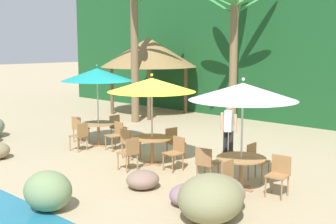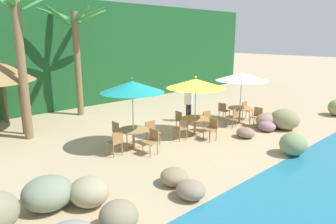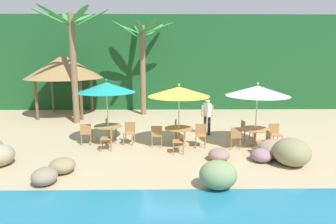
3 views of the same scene
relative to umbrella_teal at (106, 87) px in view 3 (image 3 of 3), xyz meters
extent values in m
plane|color=tan|center=(2.56, -0.23, -2.28)|extent=(120.00, 120.00, 0.00)
cube|color=tan|center=(2.56, -0.23, -2.28)|extent=(18.00, 5.20, 0.01)
cube|color=#194C23|center=(2.56, 8.77, 0.72)|extent=(28.00, 2.40, 6.00)
ellipsoid|color=gray|center=(5.51, -2.14, -2.07)|extent=(0.69, 0.77, 0.44)
ellipsoid|color=#768E5C|center=(3.68, -4.18, -1.89)|extent=(1.01, 0.89, 0.78)
ellipsoid|color=#8C7B59|center=(-0.85, -3.02, -2.05)|extent=(0.77, 0.80, 0.47)
ellipsoid|color=#858157|center=(6.37, -2.49, -1.84)|extent=(1.17, 1.28, 0.89)
ellipsoid|color=gray|center=(6.05, -1.86, -1.95)|extent=(1.17, 0.98, 0.68)
ellipsoid|color=gray|center=(-1.07, -3.84, -2.05)|extent=(0.70, 0.78, 0.47)
ellipsoid|color=#8C6E5F|center=(4.10, -2.01, -2.08)|extent=(0.72, 0.76, 0.42)
cylinder|color=silver|center=(0.00, 0.00, -1.09)|extent=(0.04, 0.04, 2.39)
cone|color=teal|center=(0.00, 0.00, 0.00)|extent=(2.25, 2.25, 0.39)
sphere|color=teal|center=(0.00, 0.00, 0.28)|extent=(0.07, 0.07, 0.07)
cube|color=#A37547|center=(0.00, 0.00, -2.27)|extent=(0.60, 0.12, 0.03)
cube|color=#A37547|center=(0.00, 0.00, -2.27)|extent=(0.12, 0.60, 0.03)
cylinder|color=#A37547|center=(0.00, 0.00, -1.91)|extent=(0.09, 0.09, 0.71)
cylinder|color=#A37547|center=(0.00, 0.00, -1.56)|extent=(1.10, 1.10, 0.03)
cylinder|color=#9E7042|center=(1.00, -0.29, -2.06)|extent=(0.04, 0.04, 0.45)
cylinder|color=#9E7042|center=(0.65, -0.25, -2.06)|extent=(0.04, 0.04, 0.45)
cylinder|color=#9E7042|center=(1.04, 0.07, -2.06)|extent=(0.04, 0.04, 0.45)
cylinder|color=#9E7042|center=(0.69, 0.11, -2.06)|extent=(0.04, 0.04, 0.45)
cube|color=#9E7042|center=(0.85, -0.09, -1.82)|extent=(0.46, 0.46, 0.03)
cube|color=#9E7042|center=(0.87, 0.11, -1.62)|extent=(0.42, 0.08, 0.42)
cylinder|color=#9E7042|center=(0.18, 1.03, -2.06)|extent=(0.04, 0.04, 0.45)
cylinder|color=#9E7042|center=(0.18, 0.67, -2.06)|extent=(0.04, 0.04, 0.45)
cylinder|color=#9E7042|center=(-0.18, 1.03, -2.06)|extent=(0.04, 0.04, 0.45)
cylinder|color=#9E7042|center=(-0.18, 0.67, -2.06)|extent=(0.04, 0.04, 0.45)
cube|color=#9E7042|center=(0.00, 0.85, -1.82)|extent=(0.42, 0.42, 0.03)
cube|color=#9E7042|center=(-0.20, 0.85, -1.62)|extent=(0.04, 0.42, 0.42)
cylinder|color=#9E7042|center=(-1.04, 0.11, -2.06)|extent=(0.04, 0.04, 0.45)
cylinder|color=#9E7042|center=(-0.68, 0.14, -2.06)|extent=(0.04, 0.04, 0.45)
cylinder|color=#9E7042|center=(-1.02, -0.24, -2.06)|extent=(0.04, 0.04, 0.45)
cylinder|color=#9E7042|center=(-0.66, -0.22, -2.06)|extent=(0.04, 0.04, 0.45)
cube|color=#9E7042|center=(-0.85, -0.05, -1.82)|extent=(0.45, 0.45, 0.03)
cube|color=#9E7042|center=(-0.84, -0.25, -1.62)|extent=(0.42, 0.06, 0.42)
cylinder|color=#9E7042|center=(-0.08, -1.04, -2.06)|extent=(0.04, 0.04, 0.45)
cylinder|color=#9E7042|center=(-0.12, -0.69, -2.06)|extent=(0.04, 0.04, 0.45)
cylinder|color=#9E7042|center=(0.27, -1.01, -2.06)|extent=(0.04, 0.04, 0.45)
cylinder|color=#9E7042|center=(0.24, -0.65, -2.06)|extent=(0.04, 0.04, 0.45)
cube|color=#9E7042|center=(0.08, -0.85, -1.82)|extent=(0.46, 0.46, 0.03)
cube|color=#9E7042|center=(0.28, -0.83, -1.62)|extent=(0.07, 0.42, 0.42)
cylinder|color=silver|center=(2.82, -0.41, -1.15)|extent=(0.04, 0.04, 2.26)
cone|color=yellow|center=(2.82, -0.41, -0.12)|extent=(2.35, 2.35, 0.36)
sphere|color=yellow|center=(2.82, -0.41, 0.14)|extent=(0.07, 0.07, 0.07)
cube|color=#A37547|center=(2.82, -0.41, -2.27)|extent=(0.60, 0.12, 0.03)
cube|color=#A37547|center=(2.82, -0.41, -2.27)|extent=(0.12, 0.60, 0.03)
cylinder|color=#A37547|center=(2.82, -0.41, -1.91)|extent=(0.09, 0.09, 0.71)
cylinder|color=#A37547|center=(2.82, -0.41, -1.56)|extent=(1.10, 1.10, 0.03)
cylinder|color=#9E7042|center=(3.82, -0.70, -2.06)|extent=(0.04, 0.04, 0.45)
cylinder|color=#9E7042|center=(3.46, -0.66, -2.06)|extent=(0.04, 0.04, 0.45)
cylinder|color=#9E7042|center=(3.86, -0.35, -2.06)|extent=(0.04, 0.04, 0.45)
cylinder|color=#9E7042|center=(3.50, -0.31, -2.06)|extent=(0.04, 0.04, 0.45)
cube|color=#9E7042|center=(3.66, -0.50, -1.82)|extent=(0.46, 0.46, 0.03)
cube|color=#9E7042|center=(3.68, -0.30, -1.62)|extent=(0.42, 0.08, 0.42)
cylinder|color=#9E7042|center=(3.13, 0.59, -2.06)|extent=(0.04, 0.04, 0.45)
cylinder|color=#9E7042|center=(3.08, 0.23, -2.06)|extent=(0.04, 0.04, 0.45)
cylinder|color=#9E7042|center=(2.78, 0.63, -2.06)|extent=(0.04, 0.04, 0.45)
cylinder|color=#9E7042|center=(2.73, 0.28, -2.06)|extent=(0.04, 0.04, 0.45)
cube|color=#9E7042|center=(2.93, 0.43, -1.82)|extent=(0.47, 0.47, 0.03)
cube|color=#9E7042|center=(2.73, 0.46, -1.62)|extent=(0.09, 0.42, 0.42)
cylinder|color=#9E7042|center=(1.79, -0.21, -2.06)|extent=(0.04, 0.04, 0.45)
cylinder|color=#9E7042|center=(2.15, -0.22, -2.06)|extent=(0.04, 0.04, 0.45)
cylinder|color=#9E7042|center=(1.78, -0.57, -2.06)|extent=(0.04, 0.04, 0.45)
cylinder|color=#9E7042|center=(2.14, -0.57, -2.06)|extent=(0.04, 0.04, 0.45)
cube|color=#9E7042|center=(1.97, -0.39, -1.82)|extent=(0.43, 0.43, 0.03)
cube|color=#9E7042|center=(1.96, -0.59, -1.62)|extent=(0.42, 0.04, 0.42)
cylinder|color=#9E7042|center=(2.58, -1.43, -2.06)|extent=(0.04, 0.04, 0.45)
cylinder|color=#9E7042|center=(2.60, -1.07, -2.06)|extent=(0.04, 0.04, 0.45)
cylinder|color=#9E7042|center=(2.93, -1.45, -2.06)|extent=(0.04, 0.04, 0.45)
cylinder|color=#9E7042|center=(2.95, -1.09, -2.06)|extent=(0.04, 0.04, 0.45)
cube|color=#9E7042|center=(2.76, -1.26, -1.82)|extent=(0.44, 0.44, 0.03)
cube|color=#9E7042|center=(2.96, -1.27, -1.62)|extent=(0.06, 0.42, 0.42)
cylinder|color=silver|center=(5.76, -0.57, -1.13)|extent=(0.04, 0.04, 2.31)
cone|color=white|center=(5.76, -0.57, -0.08)|extent=(2.38, 2.38, 0.38)
sphere|color=white|center=(5.76, -0.57, 0.19)|extent=(0.07, 0.07, 0.07)
cube|color=#A37547|center=(5.76, -0.57, -2.27)|extent=(0.60, 0.12, 0.03)
cube|color=#A37547|center=(5.76, -0.57, -2.27)|extent=(0.12, 0.60, 0.03)
cylinder|color=#A37547|center=(5.76, -0.57, -1.91)|extent=(0.09, 0.09, 0.71)
cylinder|color=#A37547|center=(5.76, -0.57, -1.56)|extent=(1.10, 1.10, 0.03)
cylinder|color=#9E7042|center=(6.80, -0.63, -2.06)|extent=(0.04, 0.04, 0.45)
cylinder|color=#9E7042|center=(6.45, -0.67, -2.06)|extent=(0.04, 0.04, 0.45)
cylinder|color=#9E7042|center=(6.76, -0.27, -2.06)|extent=(0.04, 0.04, 0.45)
cylinder|color=#9E7042|center=(6.40, -0.31, -2.06)|extent=(0.04, 0.04, 0.45)
cube|color=#9E7042|center=(6.60, -0.47, -1.82)|extent=(0.47, 0.47, 0.03)
cube|color=#9E7042|center=(6.58, -0.27, -1.62)|extent=(0.42, 0.08, 0.42)
cylinder|color=#9E7042|center=(5.87, 0.47, -2.06)|extent=(0.04, 0.04, 0.45)
cylinder|color=#9E7042|center=(5.89, 0.11, -2.06)|extent=(0.04, 0.04, 0.45)
cylinder|color=#9E7042|center=(5.51, 0.45, -2.06)|extent=(0.04, 0.04, 0.45)
cylinder|color=#9E7042|center=(5.54, 0.09, -2.06)|extent=(0.04, 0.04, 0.45)
cube|color=#9E7042|center=(5.70, 0.28, -1.82)|extent=(0.45, 0.45, 0.03)
cube|color=#9E7042|center=(5.50, 0.27, -1.62)|extent=(0.06, 0.42, 0.42)
cylinder|color=#9E7042|center=(4.71, -0.54, -2.06)|extent=(0.04, 0.04, 0.45)
cylinder|color=#9E7042|center=(5.07, -0.49, -2.06)|extent=(0.04, 0.04, 0.45)
cylinder|color=#9E7042|center=(4.76, -0.89, -2.06)|extent=(0.04, 0.04, 0.45)
cylinder|color=#9E7042|center=(5.12, -0.84, -2.06)|extent=(0.04, 0.04, 0.45)
cube|color=#9E7042|center=(4.92, -0.69, -1.82)|extent=(0.48, 0.48, 0.03)
cube|color=#9E7042|center=(4.94, -0.89, -1.62)|extent=(0.42, 0.10, 0.42)
cylinder|color=#9E7042|center=(5.61, -1.60, -2.06)|extent=(0.04, 0.04, 0.45)
cylinder|color=#9E7042|center=(5.60, -1.24, -2.06)|extent=(0.04, 0.04, 0.45)
cylinder|color=#9E7042|center=(5.96, -1.59, -2.06)|extent=(0.04, 0.04, 0.45)
cylinder|color=#9E7042|center=(5.95, -1.23, -2.06)|extent=(0.04, 0.04, 0.45)
cube|color=#9E7042|center=(5.78, -1.42, -1.82)|extent=(0.43, 0.43, 0.03)
cube|color=#9E7042|center=(5.98, -1.41, -1.62)|extent=(0.05, 0.42, 0.42)
cylinder|color=brown|center=(-2.36, 3.82, 0.51)|extent=(0.32, 0.32, 5.58)
ellipsoid|color=#388942|center=(-1.37, 3.95, 3.05)|extent=(1.85, 0.60, 1.04)
ellipsoid|color=#388942|center=(-2.03, 4.76, 3.14)|extent=(0.98, 1.94, 0.73)
ellipsoid|color=#388942|center=(-2.82, 4.70, 3.12)|extent=(1.21, 1.86, 0.80)
ellipsoid|color=#388942|center=(-3.33, 3.63, 3.08)|extent=(1.89, 0.72, 0.95)
ellipsoid|color=#388942|center=(-2.88, 2.97, 3.11)|extent=(1.31, 1.81, 0.83)
ellipsoid|color=#388942|center=(-1.72, 3.06, 3.14)|extent=(1.51, 1.71, 0.74)
cylinder|color=brown|center=(1.02, 6.01, 0.31)|extent=(0.32, 0.32, 5.19)
ellipsoid|color=#388942|center=(1.94, 5.99, 2.73)|extent=(1.77, 0.40, 0.75)
ellipsoid|color=#388942|center=(1.65, 6.68, 2.65)|extent=(1.40, 1.46, 1.00)
ellipsoid|color=#388942|center=(0.74, 6.89, 2.74)|extent=(0.89, 1.81, 0.69)
ellipsoid|color=#388942|center=(0.17, 6.36, 2.73)|extent=(1.77, 1.00, 0.75)
ellipsoid|color=#388942|center=(0.13, 5.78, 2.63)|extent=(1.68, 0.76, 1.05)
ellipsoid|color=#388942|center=(0.92, 5.10, 2.75)|extent=(0.54, 1.82, 0.67)
ellipsoid|color=#388942|center=(1.45, 5.20, 2.72)|extent=(1.15, 1.72, 0.76)
cylinder|color=brown|center=(-4.72, 6.99, -1.18)|extent=(0.16, 0.16, 2.20)
cylinder|color=brown|center=(-2.28, 6.99, -1.18)|extent=(0.16, 0.16, 2.20)
cylinder|color=brown|center=(-4.72, 4.56, -1.18)|extent=(0.16, 0.16, 2.20)
cylinder|color=brown|center=(-2.28, 4.56, -1.18)|extent=(0.16, 0.16, 2.20)
cone|color=olive|center=(-3.50, 5.77, 0.59)|extent=(4.42, 4.42, 1.34)
cylinder|color=#232328|center=(4.07, 1.23, -1.85)|extent=(0.13, 0.13, 0.86)
cylinder|color=#232328|center=(4.25, 1.23, -1.85)|extent=(0.13, 0.13, 0.86)
cube|color=white|center=(4.16, 1.23, -1.13)|extent=(0.33, 0.39, 0.58)
cylinder|color=#D6AD89|center=(3.94, 1.23, -1.18)|extent=(0.08, 0.08, 0.50)
cylinder|color=#D6AD89|center=(4.38, 1.23, -1.18)|extent=(0.08, 0.08, 0.50)
sphere|color=#D6AD89|center=(4.16, 1.23, -0.72)|extent=(0.21, 0.21, 0.21)
sphere|color=black|center=(4.16, 1.23, -0.67)|extent=(0.18, 0.18, 0.18)
camera|label=1|loc=(11.01, -8.68, 0.94)|focal=47.21mm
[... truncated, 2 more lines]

